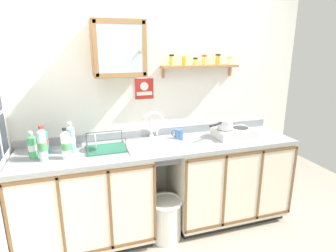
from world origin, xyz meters
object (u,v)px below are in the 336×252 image
at_px(bottle_opaque_white_0, 66,145).
at_px(bottle_water_blue_4, 71,139).
at_px(mug, 179,134).
at_px(saucepan, 225,124).
at_px(trash_bin, 166,218).
at_px(warning_sign, 144,89).
at_px(sink, 154,147).
at_px(bottle_soda_green_1, 32,146).
at_px(wall_cabinet, 118,49).
at_px(hot_plate_stove, 234,133).
at_px(bottle_detergent_teal_2, 43,141).
at_px(bottle_water_clear_3, 42,145).
at_px(dish_rack, 105,147).

bearing_deg(bottle_opaque_white_0, bottle_water_blue_4, 73.44).
relative_size(bottle_water_blue_4, mug, 2.44).
xyz_separation_m(saucepan, trash_bin, (-0.69, -0.18, -0.85)).
relative_size(bottle_water_blue_4, warning_sign, 1.36).
distance_m(sink, bottle_soda_green_1, 1.07).
bearing_deg(wall_cabinet, hot_plate_stove, -6.41).
bearing_deg(sink, hot_plate_stove, -2.05).
xyz_separation_m(bottle_detergent_teal_2, bottle_water_clear_3, (0.01, -0.16, 0.02)).
xyz_separation_m(bottle_soda_green_1, bottle_water_clear_3, (0.09, -0.08, 0.03)).
distance_m(dish_rack, trash_bin, 0.92).
bearing_deg(bottle_opaque_white_0, bottle_soda_green_1, 162.76).
xyz_separation_m(bottle_soda_green_1, mug, (1.33, 0.10, -0.05)).
xyz_separation_m(sink, bottle_soda_green_1, (-1.06, -0.04, 0.13)).
bearing_deg(hot_plate_stove, wall_cabinet, 173.59).
bearing_deg(trash_bin, dish_rack, 160.85).
xyz_separation_m(bottle_opaque_white_0, wall_cabinet, (0.50, 0.22, 0.77)).
bearing_deg(saucepan, bottle_detergent_teal_2, 177.89).
distance_m(bottle_water_clear_3, trash_bin, 1.34).
bearing_deg(mug, saucepan, -8.54).
distance_m(sink, saucepan, 0.77).
relative_size(bottle_water_blue_4, wall_cabinet, 0.57).
relative_size(bottle_opaque_white_0, dish_rack, 0.74).
xyz_separation_m(sink, saucepan, (0.75, -0.01, 0.17)).
bearing_deg(bottle_soda_green_1, wall_cabinet, 9.83).
height_order(bottle_detergent_teal_2, warning_sign, warning_sign).
distance_m(hot_plate_stove, bottle_water_clear_3, 1.83).
relative_size(bottle_water_clear_3, bottle_water_blue_4, 1.08).
height_order(bottle_opaque_white_0, bottle_soda_green_1, bottle_opaque_white_0).
xyz_separation_m(bottle_water_clear_3, bottle_water_blue_4, (0.22, 0.13, -0.01)).
distance_m(bottle_soda_green_1, dish_rack, 0.60).
height_order(dish_rack, wall_cabinet, wall_cabinet).
xyz_separation_m(bottle_water_blue_4, trash_bin, (0.81, -0.21, -0.84)).
bearing_deg(bottle_water_blue_4, dish_rack, -5.09).
bearing_deg(bottle_detergent_teal_2, bottle_water_clear_3, -85.89).
distance_m(mug, wall_cabinet, 1.01).
bearing_deg(mug, wall_cabinet, 176.12).
relative_size(saucepan, bottle_detergent_teal_2, 1.22).
relative_size(bottle_water_clear_3, warning_sign, 1.46).
xyz_separation_m(sink, hot_plate_stove, (0.85, -0.03, 0.07)).
xyz_separation_m(sink, mug, (0.27, 0.06, 0.08)).
bearing_deg(mug, trash_bin, -130.42).
relative_size(sink, dish_rack, 1.48).
bearing_deg(mug, bottle_opaque_white_0, -170.50).
bearing_deg(bottle_soda_green_1, mug, 4.08).
bearing_deg(saucepan, dish_rack, 179.99).
xyz_separation_m(hot_plate_stove, dish_rack, (-1.32, 0.02, -0.02)).
xyz_separation_m(hot_plate_stove, bottle_detergent_teal_2, (-1.83, 0.08, 0.07)).
relative_size(hot_plate_stove, warning_sign, 1.94).
height_order(bottle_detergent_teal_2, dish_rack, bottle_detergent_teal_2).
relative_size(sink, trash_bin, 1.26).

